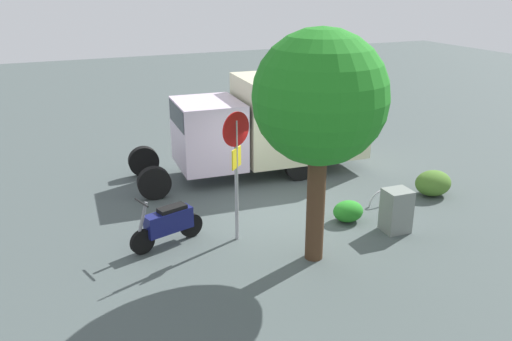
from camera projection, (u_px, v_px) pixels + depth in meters
ground_plane at (277, 213)px, 13.46m from camera, size 60.00×60.00×0.00m
box_truck_near at (271, 121)px, 15.82m from camera, size 7.11×2.64×2.93m
motorcycle at (168, 223)px, 11.71m from camera, size 1.76×0.76×1.20m
stop_sign at (236, 157)px, 11.45m from camera, size 0.71×0.33×2.98m
street_tree at (320, 99)px, 10.16m from camera, size 2.65×2.65×4.80m
utility_cabinet at (396, 211)px, 12.36m from camera, size 0.62×0.57×1.03m
bike_rack_hoop at (382, 204)px, 13.98m from camera, size 0.85×0.08×0.85m
shrub_near_sign at (433, 183)px, 14.47m from camera, size 1.02×0.84×0.70m
shrub_mid_verge at (348, 211)px, 12.94m from camera, size 0.76×0.62×0.52m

